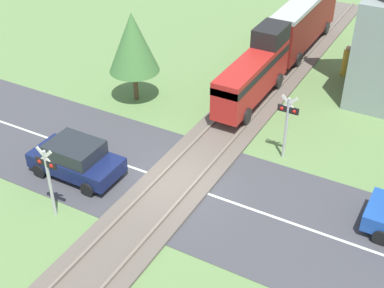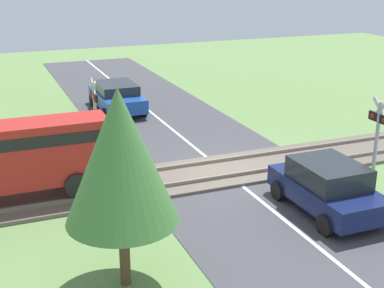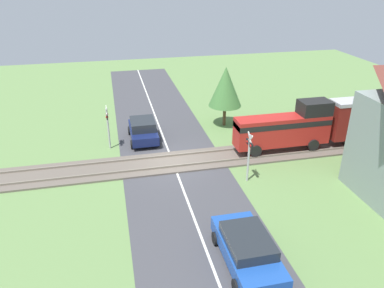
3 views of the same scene
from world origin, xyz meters
The scene contains 9 objects.
ground_plane centered at (0.00, 0.00, 0.00)m, with size 60.00×60.00×0.00m, color #66894C.
road_surface centered at (0.00, 0.00, 0.01)m, with size 48.00×6.40×0.02m.
track_bed centered at (0.00, 0.00, 0.07)m, with size 2.80×48.00×0.24m.
train centered at (0.00, 11.67, 1.87)m, with size 1.58×14.76×3.18m.
car_near_crossing centered at (-3.90, -1.44, 0.79)m, with size 3.78×1.98×1.52m.
car_far_side centered at (9.34, 1.44, 0.75)m, with size 4.39×2.07×1.40m.
crossing_signal_west_approach centered at (-3.06, -3.80, 1.93)m, with size 0.90×0.18×3.01m.
crossing_signal_east_approach centered at (3.06, 3.80, 1.93)m, with size 0.90×0.18×3.01m.
tree_roadside_hedge centered at (-5.33, 5.01, 3.08)m, with size 2.49×2.49×4.59m.
Camera 3 is at (20.55, -3.41, 11.19)m, focal length 35.00 mm.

